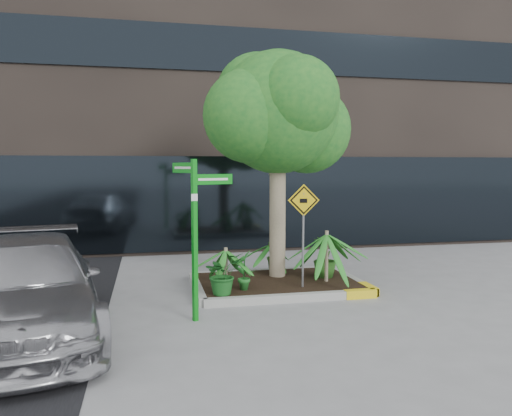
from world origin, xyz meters
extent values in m
plane|color=gray|center=(0.00, 0.00, 0.00)|extent=(80.00, 80.00, 0.00)
cube|color=#2D2621|center=(0.50, 8.50, 7.50)|extent=(18.00, 8.00, 15.00)
cube|color=#9E9E99|center=(0.20, 1.40, 0.07)|extent=(3.20, 0.15, 0.15)
cube|color=#9E9E99|center=(0.20, -0.80, 0.07)|extent=(3.20, 0.15, 0.15)
cube|color=#9E9E99|center=(-1.40, 0.30, 0.07)|extent=(0.15, 2.20, 0.15)
cube|color=#9E9E99|center=(1.80, 0.30, 0.07)|extent=(0.15, 2.20, 0.15)
cube|color=yellow|center=(1.50, -0.80, 0.07)|extent=(0.60, 0.17, 0.15)
cube|color=black|center=(0.20, 0.30, 0.12)|extent=(3.05, 2.05, 0.06)
cylinder|color=tan|center=(0.31, 0.70, 1.55)|extent=(0.33, 0.33, 3.10)
cylinder|color=tan|center=(0.41, 0.70, 2.69)|extent=(0.59, 0.17, 1.01)
sphere|color=#1B6021|center=(0.31, 0.70, 3.52)|extent=(2.48, 2.48, 2.48)
sphere|color=#1B6021|center=(1.03, 1.01, 3.21)|extent=(1.86, 1.86, 1.86)
sphere|color=#1B6021|center=(-0.31, 0.50, 3.41)|extent=(1.86, 1.86, 1.86)
sphere|color=#1B6021|center=(0.52, 0.08, 3.72)|extent=(1.65, 1.65, 1.65)
sphere|color=#1B6021|center=(0.00, 1.22, 3.93)|extent=(1.76, 1.76, 1.76)
cylinder|color=tan|center=(1.14, 0.02, 0.66)|extent=(0.07, 0.07, 1.01)
cylinder|color=tan|center=(-0.87, 0.09, 0.52)|extent=(0.07, 0.07, 0.73)
cylinder|color=tan|center=(0.30, 1.20, 0.46)|extent=(0.07, 0.07, 0.63)
imported|color=#B2B2B7|center=(-4.02, -1.62, 0.69)|extent=(2.77, 5.02, 1.38)
imported|color=#17531C|center=(-1.03, -0.55, 0.52)|extent=(0.92, 0.92, 0.74)
imported|color=#29611D|center=(1.24, 0.37, 0.57)|extent=(0.66, 0.66, 0.84)
imported|color=#237127|center=(-0.59, -0.30, 0.52)|extent=(0.56, 0.56, 0.75)
imported|color=#2B5F1B|center=(0.37, 1.15, 0.50)|extent=(0.51, 0.51, 0.69)
cube|color=#0C8717|center=(-1.60, -1.50, 1.27)|extent=(0.10, 0.10, 2.54)
cube|color=#0C8717|center=(-1.29, -1.36, 2.22)|extent=(0.66, 0.31, 0.16)
cube|color=#0C8717|center=(-1.74, -1.18, 2.40)|extent=(0.31, 0.66, 0.16)
cube|color=white|center=(-1.29, -1.37, 2.22)|extent=(0.50, 0.22, 0.04)
cube|color=white|center=(-1.76, -1.18, 2.40)|extent=(0.22, 0.50, 0.04)
cube|color=white|center=(-1.60, -1.54, 1.95)|extent=(0.10, 0.05, 0.11)
cylinder|color=slate|center=(0.53, -0.35, 1.04)|extent=(0.05, 0.08, 1.79)
cube|color=#E1B70B|center=(0.53, -0.37, 1.80)|extent=(0.60, 0.07, 0.60)
cube|color=black|center=(0.53, -0.38, 1.80)|extent=(0.53, 0.05, 0.53)
cube|color=#E1B70B|center=(0.53, -0.38, 1.80)|extent=(0.45, 0.04, 0.45)
cube|color=black|center=(0.52, -0.39, 1.79)|extent=(0.14, 0.01, 0.08)
camera|label=1|loc=(-2.31, -9.21, 2.43)|focal=35.00mm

